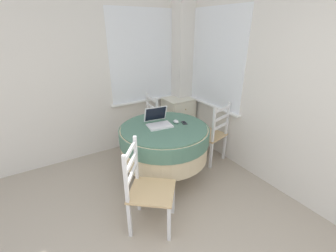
{
  "coord_description": "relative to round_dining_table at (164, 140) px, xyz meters",
  "views": [
    {
      "loc": [
        -0.3,
        -0.47,
        1.93
      ],
      "look_at": [
        1.17,
        1.92,
        0.69
      ],
      "focal_mm": 24.0,
      "sensor_mm": 36.0,
      "label": 1
    }
  ],
  "objects": [
    {
      "name": "dining_chair_near_back_window",
      "position": [
        0.11,
        0.82,
        -0.14
      ],
      "size": [
        0.46,
        0.43,
        0.94
      ],
      "color": "tan",
      "rests_on": "ground_plane"
    },
    {
      "name": "laptop",
      "position": [
        -0.03,
        0.09,
        0.24
      ],
      "size": [
        0.34,
        0.33,
        0.22
      ],
      "color": "white",
      "rests_on": "round_dining_table"
    },
    {
      "name": "computer_mouse",
      "position": [
        0.19,
        0.02,
        0.21
      ],
      "size": [
        0.06,
        0.09,
        0.05
      ],
      "color": "white",
      "rests_on": "round_dining_table"
    },
    {
      "name": "dining_chair_camera_near",
      "position": [
        -0.56,
        -0.61,
        -0.14
      ],
      "size": [
        0.6,
        0.6,
        0.94
      ],
      "color": "tan",
      "rests_on": "ground_plane"
    },
    {
      "name": "corner_cabinet",
      "position": [
        0.84,
        0.91,
        -0.19
      ],
      "size": [
        0.5,
        0.46,
        0.78
      ],
      "color": "silver",
      "rests_on": "ground_plane"
    },
    {
      "name": "cell_phone",
      "position": [
        0.28,
        -0.04,
        0.19
      ],
      "size": [
        0.08,
        0.12,
        0.01
      ],
      "color": "#2D2D33",
      "rests_on": "round_dining_table"
    },
    {
      "name": "corner_room_shell",
      "position": [
        0.22,
        0.1,
        0.7
      ],
      "size": [
        4.4,
        4.79,
        2.55
      ],
      "color": "silver",
      "rests_on": "ground_plane"
    },
    {
      "name": "round_dining_table",
      "position": [
        0.0,
        0.0,
        0.0
      ],
      "size": [
        1.15,
        1.15,
        0.77
      ],
      "color": "#4C3D2D",
      "rests_on": "ground_plane"
    },
    {
      "name": "dining_chair_near_right_window",
      "position": [
        0.83,
        0.02,
        -0.14
      ],
      "size": [
        0.5,
        0.52,
        0.94
      ],
      "color": "tan",
      "rests_on": "ground_plane"
    }
  ]
}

